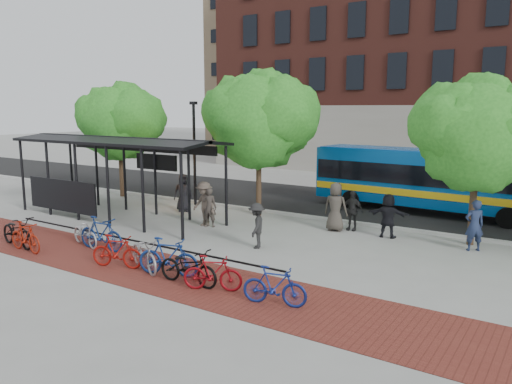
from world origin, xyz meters
The scene contains 30 objects.
ground centered at (0.00, 0.00, 0.00)m, with size 160.00×160.00×0.00m, color #9E9E99.
asphalt_street centered at (0.00, 8.00, 0.01)m, with size 160.00×8.00×0.01m, color black.
curb centered at (0.00, 4.00, 0.06)m, with size 160.00×0.25×0.12m, color #B7B7B2.
brick_strip centered at (-2.00, -5.00, 0.00)m, with size 24.00×3.00×0.01m, color maroon.
bike_rack_rail centered at (-3.30, -4.10, 0.00)m, with size 12.00×0.05×0.95m, color black.
building_tower centered at (-16.00, 40.00, 15.00)m, with size 22.00×22.00×30.00m, color #7A664C.
bus_shelter centered at (-8.13, -0.48, 3.00)m, with size 10.60×3.07×3.60m.
tree_a centered at (-11.91, 3.35, 4.24)m, with size 4.90×4.00×6.18m.
tree_b centered at (-2.90, 3.35, 4.46)m, with size 5.15×4.20×6.47m.
tree_c centered at (6.09, 3.35, 4.05)m, with size 4.66×3.80×5.92m.
lamp_post_left centered at (-7.00, 3.60, 2.75)m, with size 0.35×0.20×5.12m.
bus centered at (3.40, 8.04, 1.68)m, with size 10.94×3.06×2.92m.
bike_0 centered at (-7.20, -5.74, 0.55)m, with size 0.72×2.08×1.09m, color black.
bike_1 centered at (-6.38, -5.96, 0.52)m, with size 0.49×1.73×1.04m, color #9F200E.
bike_2 centered at (-5.30, -4.36, 0.47)m, with size 0.62×1.78×0.94m, color #B2B2B4.
bike_3 centered at (-4.38, -4.43, 0.58)m, with size 0.55×1.94×1.17m, color navy.
bike_5 centered at (-2.46, -5.43, 0.51)m, with size 0.48×1.70×1.02m, color maroon.
bike_6 centered at (-1.60, -5.12, 0.52)m, with size 0.69×1.97×1.03m, color #939496.
bike_7 centered at (-0.64, -5.12, 0.57)m, with size 0.53×1.89×1.13m, color navy.
bike_8 centered at (0.33, -5.36, 0.51)m, with size 0.68×1.94×1.02m, color black.
bike_9 centered at (1.17, -5.35, 0.49)m, with size 0.46×1.62×0.97m, color maroon.
bike_11 centered at (3.07, -5.31, 0.50)m, with size 0.47×1.65×0.99m, color navy.
pedestrian_0 centered at (-6.43, 2.08, 0.89)m, with size 0.87×0.57×1.78m, color black.
pedestrian_1 centered at (-3.45, 0.32, 0.82)m, with size 0.60×0.39×1.63m, color #39332E.
pedestrian_3 centered at (-3.72, 0.31, 0.92)m, with size 1.19×0.69×1.85m, color brown.
pedestrian_4 centered at (1.63, 2.95, 0.80)m, with size 0.93×0.39×1.59m, color #2B2B2B.
pedestrian_5 centered at (3.21, 2.63, 0.84)m, with size 1.55×0.49×1.67m, color black.
pedestrian_6 centered at (1.12, 2.52, 0.96)m, with size 0.94×0.61×1.93m, color #413B34.
pedestrian_7 centered at (6.23, 2.51, 0.88)m, with size 0.64×0.42×1.77m, color #1F2A49.
pedestrian_9 centered at (-0.12, -1.26, 0.79)m, with size 1.02×0.59×1.59m, color black.
Camera 1 is at (9.10, -15.30, 4.80)m, focal length 35.00 mm.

